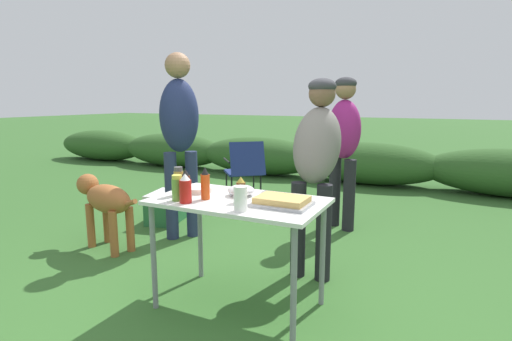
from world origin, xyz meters
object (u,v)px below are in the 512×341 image
Objects in this scene: bbq_sauce_bottle at (186,184)px; standing_person_in_olive_jacket at (344,138)px; relish_jar at (177,188)px; standing_person_in_gray_fleece at (316,155)px; cooler_box at (166,207)px; beer_bottle at (241,190)px; standing_person_in_dark_puffer at (180,128)px; dog at (105,201)px; food_tray at (282,201)px; ketchup_bottle at (185,189)px; plate_stack at (198,189)px; mixing_bowl at (241,190)px; folding_table at (239,211)px; hot_sauce_bottle at (205,184)px; camp_chair_green_behind_table at (245,168)px; spice_jar at (179,181)px; paper_cup_stack at (241,199)px.

standing_person_in_olive_jacket is at bearing 76.17° from bbq_sauce_bottle.
relish_jar is 1.13m from standing_person_in_gray_fleece.
bbq_sauce_bottle reaches higher than cooler_box.
relish_jar is (-0.38, -0.15, 0.00)m from beer_bottle.
standing_person_in_dark_puffer is 0.97m from dog.
cooler_box is at bearing 146.14° from food_tray.
ketchup_bottle reaches higher than cooler_box.
beer_bottle is 0.11× the size of standing_person_in_gray_fleece.
cooler_box is (-1.32, 1.50, -0.65)m from relish_jar.
cooler_box is at bearing 136.45° from plate_stack.
beer_bottle is at bearing -141.21° from cooler_box.
dog is (-1.60, 0.30, -0.32)m from mixing_bowl.
standing_person_in_gray_fleece reaches higher than folding_table.
ketchup_bottle is 1.10m from standing_person_in_gray_fleece.
dog is at bearing 166.10° from folding_table.
camp_chair_green_behind_table is at bearing 112.67° from hot_sauce_bottle.
bbq_sauce_bottle reaches higher than relish_jar.
standing_person_in_dark_puffer is at bearing -126.47° from camp_chair_green_behind_table.
bbq_sauce_bottle is 0.21× the size of dog.
hot_sauce_bottle is 1.09× the size of spice_jar.
standing_person_in_gray_fleece is at bearing 60.10° from hot_sauce_bottle.
standing_person_in_olive_jacket reaches higher than mixing_bowl.
standing_person_in_olive_jacket reaches higher than bbq_sauce_bottle.
standing_person_in_gray_fleece is at bearing 54.72° from bbq_sauce_bottle.
folding_table is 1.32× the size of camp_chair_green_behind_table.
bbq_sauce_bottle is 2.15m from standing_person_in_olive_jacket.
folding_table is 0.61× the size of standing_person_in_dark_puffer.
food_tray is 0.68m from plate_stack.
hot_sauce_bottle is (-0.19, -0.09, 0.18)m from folding_table.
dog is 2.14m from camp_chair_green_behind_table.
cooler_box is (-1.33, 1.42, -0.66)m from bbq_sauce_bottle.
ketchup_bottle reaches higher than camp_chair_green_behind_table.
paper_cup_stack is 1.92m from dog.
hot_sauce_bottle reaches higher than food_tray.
standing_person_in_gray_fleece is (0.47, 0.83, 0.12)m from hot_sauce_bottle.
hot_sauce_bottle is at bearing -146.33° from cooler_box.
paper_cup_stack is (0.14, -0.23, 0.15)m from folding_table.
beer_bottle is at bearing 117.72° from paper_cup_stack.
standing_person_in_gray_fleece is at bearing -54.84° from standing_person_in_olive_jacket.
plate_stack is at bearing 163.30° from beer_bottle.
relish_jar is at bearing -103.85° from standing_person_in_dark_puffer.
standing_person_in_dark_puffer is at bearing 133.05° from hot_sauce_bottle.
standing_person_in_gray_fleece is at bearing 92.29° from food_tray.
folding_table is 0.17m from beer_bottle.
standing_person_in_gray_fleece is at bearing -89.16° from camp_chair_green_behind_table.
standing_person_in_gray_fleece is (0.14, 0.97, 0.14)m from paper_cup_stack.
camp_chair_green_behind_table is at bearing 110.58° from ketchup_bottle.
paper_cup_stack is 0.08× the size of standing_person_in_dark_puffer.
plate_stack reaches higher than dog.
standing_person_in_olive_jacket is 2.98× the size of cooler_box.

